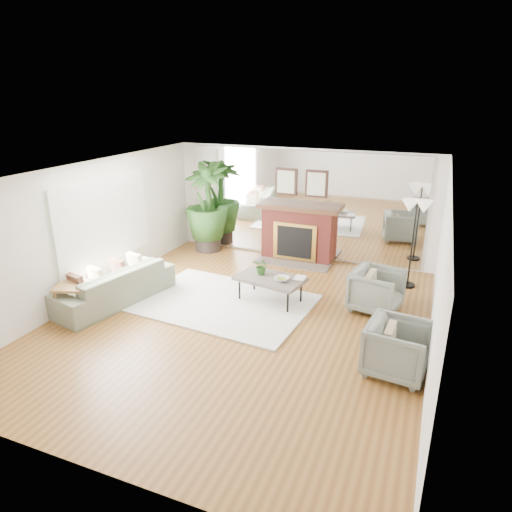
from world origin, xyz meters
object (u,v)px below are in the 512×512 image
at_px(fireplace, 297,232).
at_px(floor_lamp, 416,213).
at_px(armchair_front, 398,349).
at_px(coffee_table, 270,279).
at_px(sofa, 113,285).
at_px(side_table, 73,290).
at_px(potted_ficus, 207,204).
at_px(armchair_back, 377,290).

distance_m(fireplace, floor_lamp, 2.72).
distance_m(armchair_front, floor_lamp, 3.37).
bearing_deg(coffee_table, floor_lamp, 36.56).
bearing_deg(sofa, armchair_front, 97.88).
relative_size(side_table, potted_ficus, 0.33).
bearing_deg(sofa, coffee_table, 124.27).
bearing_deg(floor_lamp, sofa, -150.90).
bearing_deg(floor_lamp, side_table, -145.62).
bearing_deg(armchair_front, coffee_table, 65.21).
bearing_deg(floor_lamp, coffee_table, -143.44).
height_order(armchair_back, side_table, armchair_back).
xyz_separation_m(armchair_back, potted_ficus, (-4.27, 1.81, 0.76)).
bearing_deg(fireplace, floor_lamp, -14.37).
bearing_deg(fireplace, armchair_front, -55.76).
bearing_deg(armchair_back, potted_ficus, 77.56).
xyz_separation_m(armchair_back, armchair_front, (0.54, -1.85, -0.00)).
relative_size(fireplace, side_table, 2.95).
relative_size(armchair_front, side_table, 1.19).
distance_m(coffee_table, side_table, 3.40).
relative_size(side_table, floor_lamp, 0.40).
bearing_deg(armchair_front, sofa, 92.21).
height_order(coffee_table, armchair_back, armchair_back).
distance_m(coffee_table, potted_ficus, 3.33).
height_order(coffee_table, side_table, side_table).
xyz_separation_m(fireplace, sofa, (-2.45, -3.40, -0.32)).
relative_size(fireplace, potted_ficus, 0.96).
distance_m(armchair_back, potted_ficus, 4.70).
distance_m(side_table, floor_lamp, 6.33).
distance_m(armchair_front, potted_ficus, 6.09).
xyz_separation_m(armchair_front, side_table, (-5.25, -0.35, 0.14)).
bearing_deg(side_table, fireplace, 57.58).
distance_m(coffee_table, armchair_front, 2.81).
xyz_separation_m(armchair_front, floor_lamp, (-0.09, 3.18, 1.12)).
distance_m(sofa, potted_ficus, 3.35).
bearing_deg(fireplace, armchair_back, -43.66).
relative_size(coffee_table, potted_ficus, 0.62).
xyz_separation_m(sofa, side_table, (-0.20, -0.77, 0.18)).
xyz_separation_m(coffee_table, sofa, (-2.66, -1.06, -0.11)).
xyz_separation_m(sofa, potted_ficus, (0.25, 3.24, 0.81)).
height_order(sofa, side_table, sofa).
bearing_deg(armchair_front, fireplace, 41.18).
distance_m(coffee_table, floor_lamp, 3.04).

